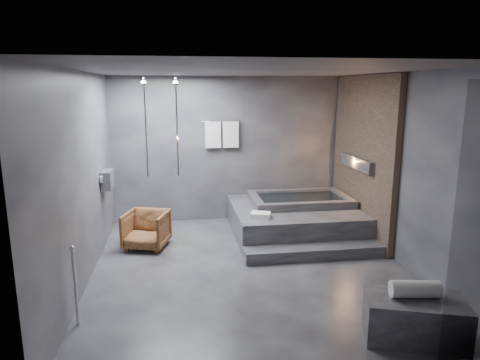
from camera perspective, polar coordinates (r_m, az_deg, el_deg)
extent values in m
plane|color=#29292B|center=(6.36, 1.42, -11.74)|extent=(5.00, 5.00, 0.00)
cube|color=#444446|center=(5.81, 1.56, 14.38)|extent=(4.50, 5.00, 0.04)
cube|color=#323236|center=(8.37, -1.45, 4.09)|extent=(4.50, 0.04, 2.80)
cube|color=#323236|center=(3.57, 8.40, -7.17)|extent=(4.50, 0.04, 2.80)
cube|color=#323236|center=(5.98, -20.29, 0.06)|extent=(0.04, 5.00, 2.80)
cube|color=#323236|center=(6.69, 20.86, 1.24)|extent=(0.04, 5.00, 2.80)
cube|color=#9B795B|center=(7.76, 16.02, 2.98)|extent=(0.10, 2.40, 2.78)
cube|color=#FF9938|center=(7.74, 15.44, 2.25)|extent=(0.14, 1.20, 0.20)
cube|color=slate|center=(7.37, -17.27, 0.06)|extent=(0.16, 0.42, 0.30)
imported|color=beige|center=(7.28, -17.29, -0.44)|extent=(0.08, 0.08, 0.21)
imported|color=beige|center=(7.48, -17.05, -0.32)|extent=(0.07, 0.07, 0.15)
cylinder|color=silver|center=(7.80, -8.42, 7.08)|extent=(0.04, 0.04, 1.80)
cylinder|color=silver|center=(7.82, -12.48, 6.93)|extent=(0.04, 0.04, 1.80)
cylinder|color=silver|center=(8.23, -2.46, 7.80)|extent=(0.75, 0.02, 0.02)
cube|color=white|center=(8.22, -3.62, 6.03)|extent=(0.30, 0.06, 0.50)
cube|color=white|center=(8.25, -1.25, 6.08)|extent=(0.30, 0.06, 0.50)
cylinder|color=silver|center=(5.13, -21.11, -13.18)|extent=(0.04, 0.04, 0.90)
cube|color=#2D2D30|center=(7.81, 7.24, -5.24)|extent=(2.20, 2.00, 0.50)
cube|color=#2D2D30|center=(6.80, 9.89, -9.44)|extent=(2.20, 0.36, 0.18)
cube|color=#2C2D2F|center=(5.02, 22.29, -16.75)|extent=(1.12, 0.84, 0.45)
imported|color=#412310|center=(7.20, -12.38, -6.48)|extent=(0.82, 0.83, 0.61)
cylinder|color=silver|center=(4.91, 22.31, -13.31)|extent=(0.53, 0.26, 0.18)
cube|color=white|center=(7.02, 2.75, -4.69)|extent=(0.37, 0.32, 0.08)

